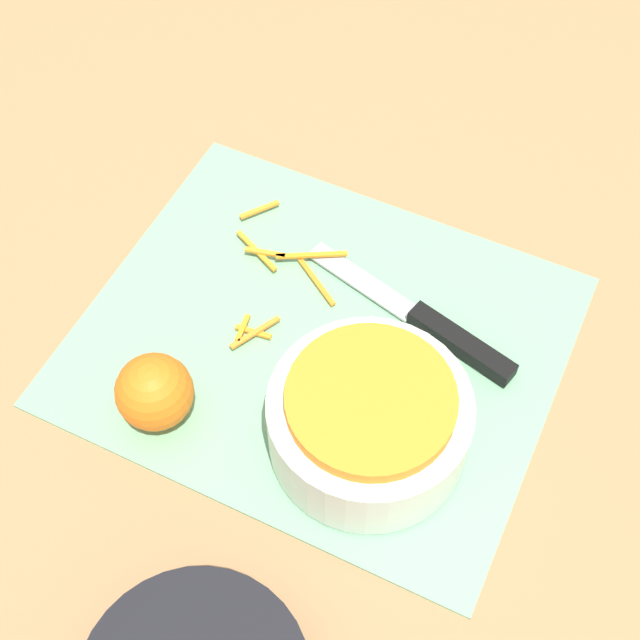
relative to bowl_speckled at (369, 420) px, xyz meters
name	(u,v)px	position (x,y,z in m)	size (l,w,h in m)	color
ground_plane	(320,341)	(0.08, -0.08, -0.05)	(4.00, 4.00, 0.00)	#9E754C
cutting_board	(320,339)	(0.08, -0.08, -0.04)	(0.44, 0.37, 0.01)	#75AD84
bowl_speckled	(369,420)	(0.00, 0.00, 0.00)	(0.17, 0.17, 0.08)	silver
knife	(442,331)	(-0.02, -0.13, -0.03)	(0.24, 0.08, 0.02)	black
orange_left	(154,392)	(0.18, 0.05, -0.01)	(0.07, 0.07, 0.07)	orange
peel_pile	(276,275)	(0.16, -0.13, -0.04)	(0.14, 0.18, 0.01)	orange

